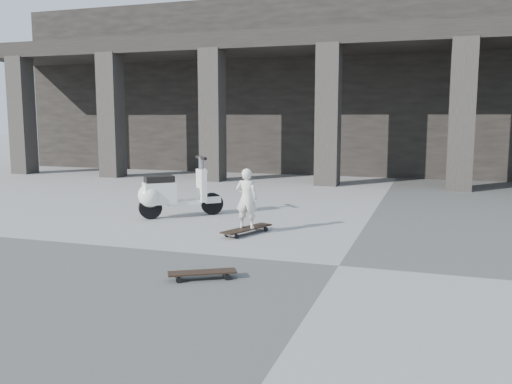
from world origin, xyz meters
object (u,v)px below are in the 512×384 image
(longboard, at_px, (247,229))
(scooter, at_px, (167,194))
(skateboard_spare, at_px, (202,273))
(child, at_px, (247,198))

(longboard, relative_size, scooter, 0.79)
(skateboard_spare, bearing_deg, scooter, 93.32)
(skateboard_spare, relative_size, scooter, 0.60)
(longboard, bearing_deg, skateboard_spare, -150.87)
(child, height_order, scooter, scooter)
(longboard, height_order, child, child)
(longboard, distance_m, skateboard_spare, 2.60)
(child, distance_m, scooter, 2.18)
(longboard, relative_size, skateboard_spare, 1.32)
(longboard, distance_m, child, 0.52)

